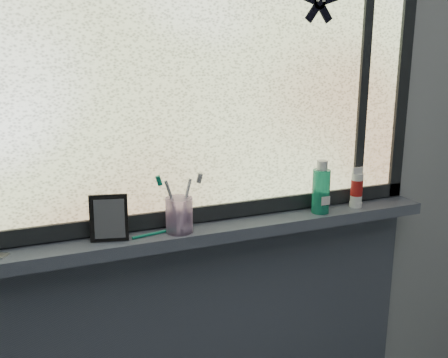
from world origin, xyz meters
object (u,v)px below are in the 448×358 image
vanity_mirror (109,218)px  toothbrush_cup (179,215)px  cream_tube (357,186)px  mouthwash_bottle (321,187)px

vanity_mirror → toothbrush_cup: 0.21m
cream_tube → vanity_mirror: bearing=179.5°
cream_tube → toothbrush_cup: bearing=-179.5°
vanity_mirror → toothbrush_cup: vanity_mirror is taller
vanity_mirror → mouthwash_bottle: 0.73m
vanity_mirror → cream_tube: 0.88m
toothbrush_cup → mouthwash_bottle: mouthwash_bottle is taller
toothbrush_cup → cream_tube: size_ratio=1.05×
mouthwash_bottle → toothbrush_cup: bearing=179.8°
mouthwash_bottle → cream_tube: size_ratio=1.46×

